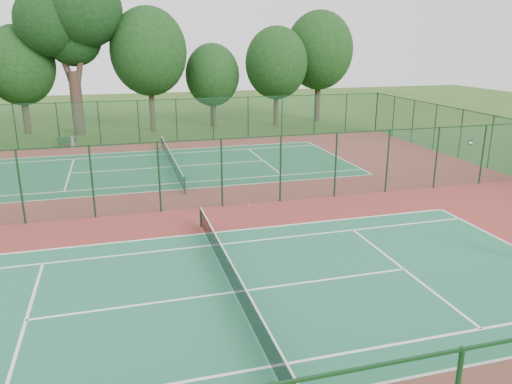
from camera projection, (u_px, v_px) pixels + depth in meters
ground at (192, 209)px, 24.88m from camera, size 120.00×120.00×0.00m
red_pad at (192, 209)px, 24.88m from camera, size 40.00×36.00×0.01m
court_near at (234, 292)px, 16.59m from camera, size 23.77×10.97×0.01m
court_far at (171, 167)px, 33.16m from camera, size 23.77×10.97×0.01m
fence_north at (158, 121)px, 40.95m from camera, size 40.00×0.09×3.50m
fence_divider at (191, 175)px, 24.37m from camera, size 40.00×0.09×3.50m
tennis_net_near at (234, 278)px, 16.43m from camera, size 0.10×12.90×0.97m
tennis_net_far at (171, 159)px, 33.01m from camera, size 0.10×12.90×0.97m
trash_bin at (73, 142)px, 39.22m from camera, size 0.54×0.54×0.84m
bench at (67, 142)px, 39.04m from camera, size 1.38×0.40×0.85m
stray_ball_a at (330, 198)px, 26.53m from camera, size 0.07×0.07×0.07m
stray_ball_b at (317, 201)px, 25.99m from camera, size 0.08×0.08×0.08m
stray_ball_c at (249, 206)px, 25.23m from camera, size 0.07×0.07×0.07m
big_tree at (70, 21)px, 42.11m from camera, size 8.91×6.52×13.69m
evergreen_row at (158, 129)px, 47.34m from camera, size 39.00×5.00×12.00m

